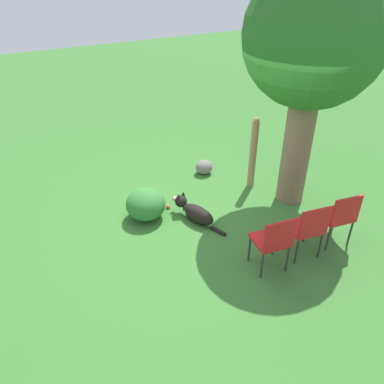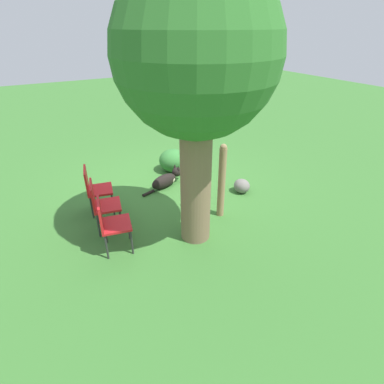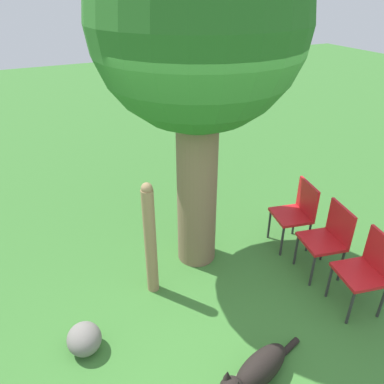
% 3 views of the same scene
% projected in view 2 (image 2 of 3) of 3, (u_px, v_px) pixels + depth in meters
% --- Properties ---
extents(ground_plane, '(30.00, 30.00, 0.00)m').
position_uv_depth(ground_plane, '(171.00, 190.00, 6.20)').
color(ground_plane, '#38702D').
extents(oak_tree, '(2.05, 2.05, 3.72)m').
position_uv_depth(oak_tree, '(197.00, 61.00, 3.58)').
color(oak_tree, '#7A6047').
rests_on(oak_tree, ground_plane).
extents(dog, '(1.07, 0.44, 0.39)m').
position_uv_depth(dog, '(167.00, 180.00, 6.26)').
color(dog, black).
rests_on(dog, ground_plane).
extents(fence_post, '(0.13, 0.13, 1.34)m').
position_uv_depth(fence_post, '(222.00, 181.00, 5.06)').
color(fence_post, '#937551').
rests_on(fence_post, ground_plane).
extents(red_chair_0, '(0.50, 0.52, 0.87)m').
position_uv_depth(red_chair_0, '(95.00, 187.00, 5.23)').
color(red_chair_0, red).
rests_on(red_chair_0, ground_plane).
extents(red_chair_1, '(0.50, 0.52, 0.87)m').
position_uv_depth(red_chair_1, '(102.00, 203.00, 4.78)').
color(red_chair_1, red).
rests_on(red_chair_1, ground_plane).
extents(red_chair_2, '(0.50, 0.52, 0.87)m').
position_uv_depth(red_chair_2, '(110.00, 222.00, 4.32)').
color(red_chair_2, red).
rests_on(red_chair_2, ground_plane).
extents(tennis_ball, '(0.07, 0.07, 0.07)m').
position_uv_depth(tennis_ball, '(183.00, 176.00, 6.69)').
color(tennis_ball, '#E54C33').
rests_on(tennis_ball, ground_plane).
extents(garden_rock, '(0.31, 0.34, 0.28)m').
position_uv_depth(garden_rock, '(242.00, 186.00, 6.05)').
color(garden_rock, slate).
rests_on(garden_rock, ground_plane).
extents(low_shrub, '(0.64, 0.64, 0.51)m').
position_uv_depth(low_shrub, '(173.00, 160.00, 6.89)').
color(low_shrub, '#337533').
rests_on(low_shrub, ground_plane).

